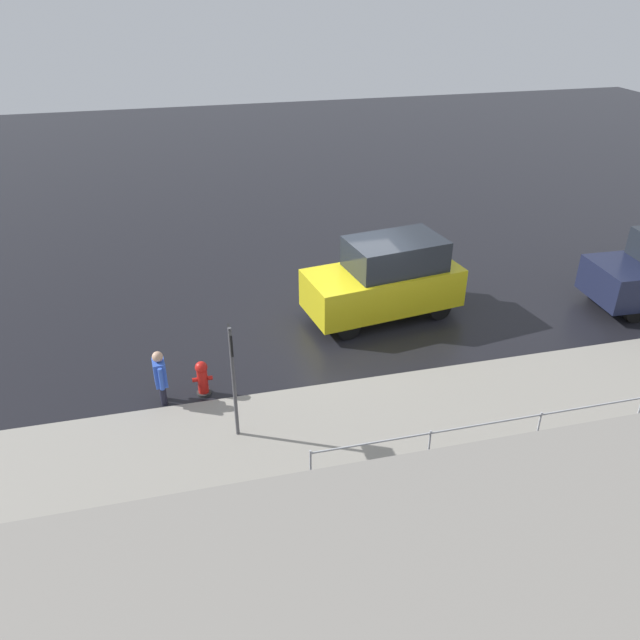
{
  "coord_description": "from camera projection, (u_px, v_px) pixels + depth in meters",
  "views": [
    {
      "loc": [
        4.23,
        13.31,
        7.87
      ],
      "look_at": [
        1.26,
        1.32,
        0.9
      ],
      "focal_mm": 35.0,
      "sensor_mm": 36.0,
      "label": 1
    }
  ],
  "objects": [
    {
      "name": "ground_plane",
      "position": [
        355.0,
        320.0,
        16.0
      ],
      "size": [
        60.0,
        60.0,
        0.0
      ],
      "primitive_type": "plane",
      "color": "black"
    },
    {
      "name": "moving_hatchback",
      "position": [
        386.0,
        279.0,
        15.76
      ],
      "size": [
        4.11,
        2.26,
        2.06
      ],
      "color": "yellow",
      "rests_on": "ground"
    },
    {
      "name": "metal_railing",
      "position": [
        538.0,
        427.0,
        11.14
      ],
      "size": [
        8.42,
        0.04,
        1.05
      ],
      "color": "#B7BABF",
      "rests_on": "ground"
    },
    {
      "name": "kerb_strip",
      "position": [
        416.0,
        420.0,
        12.44
      ],
      "size": [
        24.0,
        3.2,
        0.04
      ],
      "primitive_type": "cube",
      "color": "gray",
      "rests_on": "ground"
    },
    {
      "name": "fire_hydrant",
      "position": [
        202.0,
        378.0,
        13.03
      ],
      "size": [
        0.42,
        0.31,
        0.8
      ],
      "color": "red",
      "rests_on": "ground"
    },
    {
      "name": "sign_post",
      "position": [
        233.0,
        367.0,
        11.28
      ],
      "size": [
        0.07,
        0.44,
        2.4
      ],
      "color": "#4C4C51",
      "rests_on": "ground"
    },
    {
      "name": "pedestrian",
      "position": [
        160.0,
        374.0,
        12.65
      ],
      "size": [
        0.27,
        0.57,
        1.22
      ],
      "color": "blue",
      "rests_on": "ground"
    }
  ]
}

